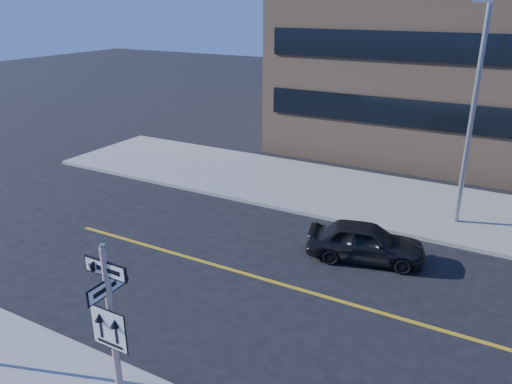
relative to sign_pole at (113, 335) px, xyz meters
The scene contains 4 objects.
ground 3.50m from the sign_pole, 90.00° to the left, with size 120.00×120.00×0.00m, color black.
sign_pole is the anchor object (origin of this frame).
parked_car_a 9.58m from the sign_pole, 78.90° to the left, with size 3.76×1.51×1.28m, color black.
streetlight_a 14.05m from the sign_pole, 73.23° to the left, with size 0.55×2.25×8.00m.
Camera 1 is at (5.74, -7.65, 7.94)m, focal length 35.00 mm.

